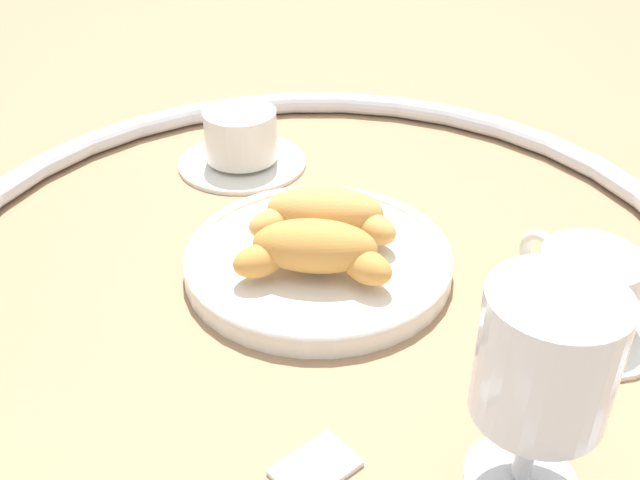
{
  "coord_description": "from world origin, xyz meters",
  "views": [
    {
      "loc": [
        0.05,
        0.52,
        0.37
      ],
      "look_at": [
        -0.0,
        0.01,
        0.03
      ],
      "focal_mm": 41.71,
      "sensor_mm": 36.0,
      "label": 1
    }
  ],
  "objects_px": {
    "pastry_plate": "(320,259)",
    "sugar_packet": "(316,466)",
    "coffee_cup_far": "(584,293)",
    "croissant_small": "(314,250)",
    "juice_glass_left": "(546,362)",
    "coffee_cup_near": "(241,142)",
    "croissant_large": "(324,214)"
  },
  "relations": [
    {
      "from": "coffee_cup_near",
      "to": "sugar_packet",
      "type": "bearing_deg",
      "value": 95.61
    },
    {
      "from": "croissant_small",
      "to": "sugar_packet",
      "type": "height_order",
      "value": "croissant_small"
    },
    {
      "from": "pastry_plate",
      "to": "croissant_small",
      "type": "height_order",
      "value": "croissant_small"
    },
    {
      "from": "croissant_small",
      "to": "juice_glass_left",
      "type": "bearing_deg",
      "value": 118.24
    },
    {
      "from": "pastry_plate",
      "to": "croissant_large",
      "type": "distance_m",
      "value": 0.04
    },
    {
      "from": "coffee_cup_far",
      "to": "juice_glass_left",
      "type": "bearing_deg",
      "value": 56.91
    },
    {
      "from": "croissant_small",
      "to": "juice_glass_left",
      "type": "height_order",
      "value": "juice_glass_left"
    },
    {
      "from": "croissant_large",
      "to": "croissant_small",
      "type": "height_order",
      "value": "same"
    },
    {
      "from": "coffee_cup_far",
      "to": "pastry_plate",
      "type": "bearing_deg",
      "value": -24.23
    },
    {
      "from": "pastry_plate",
      "to": "croissant_small",
      "type": "xyz_separation_m",
      "value": [
        0.01,
        0.03,
        0.03
      ]
    },
    {
      "from": "croissant_small",
      "to": "coffee_cup_far",
      "type": "xyz_separation_m",
      "value": [
        -0.2,
        0.06,
        -0.01
      ]
    },
    {
      "from": "croissant_large",
      "to": "sugar_packet",
      "type": "distance_m",
      "value": 0.24
    },
    {
      "from": "croissant_large",
      "to": "juice_glass_left",
      "type": "relative_size",
      "value": 0.96
    },
    {
      "from": "coffee_cup_near",
      "to": "sugar_packet",
      "type": "height_order",
      "value": "coffee_cup_near"
    },
    {
      "from": "sugar_packet",
      "to": "coffee_cup_far",
      "type": "bearing_deg",
      "value": 174.75
    },
    {
      "from": "pastry_plate",
      "to": "juice_glass_left",
      "type": "distance_m",
      "value": 0.26
    },
    {
      "from": "croissant_large",
      "to": "croissant_small",
      "type": "bearing_deg",
      "value": 75.71
    },
    {
      "from": "juice_glass_left",
      "to": "sugar_packet",
      "type": "xyz_separation_m",
      "value": [
        0.12,
        -0.02,
        -0.09
      ]
    },
    {
      "from": "coffee_cup_near",
      "to": "pastry_plate",
      "type": "bearing_deg",
      "value": 107.53
    },
    {
      "from": "coffee_cup_near",
      "to": "juice_glass_left",
      "type": "bearing_deg",
      "value": 110.76
    },
    {
      "from": "croissant_large",
      "to": "croissant_small",
      "type": "xyz_separation_m",
      "value": [
        0.01,
        0.05,
        0.0
      ]
    },
    {
      "from": "sugar_packet",
      "to": "pastry_plate",
      "type": "bearing_deg",
      "value": -131.44
    },
    {
      "from": "juice_glass_left",
      "to": "croissant_small",
      "type": "bearing_deg",
      "value": -61.76
    },
    {
      "from": "croissant_large",
      "to": "juice_glass_left",
      "type": "bearing_deg",
      "value": 110.31
    },
    {
      "from": "coffee_cup_far",
      "to": "sugar_packet",
      "type": "height_order",
      "value": "coffee_cup_far"
    },
    {
      "from": "croissant_large",
      "to": "coffee_cup_near",
      "type": "height_order",
      "value": "croissant_large"
    },
    {
      "from": "coffee_cup_near",
      "to": "coffee_cup_far",
      "type": "relative_size",
      "value": 1.0
    },
    {
      "from": "croissant_small",
      "to": "sugar_packet",
      "type": "distance_m",
      "value": 0.19
    },
    {
      "from": "pastry_plate",
      "to": "croissant_large",
      "type": "relative_size",
      "value": 1.69
    },
    {
      "from": "pastry_plate",
      "to": "sugar_packet",
      "type": "height_order",
      "value": "pastry_plate"
    },
    {
      "from": "croissant_large",
      "to": "juice_glass_left",
      "type": "height_order",
      "value": "juice_glass_left"
    },
    {
      "from": "juice_glass_left",
      "to": "sugar_packet",
      "type": "distance_m",
      "value": 0.15
    }
  ]
}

